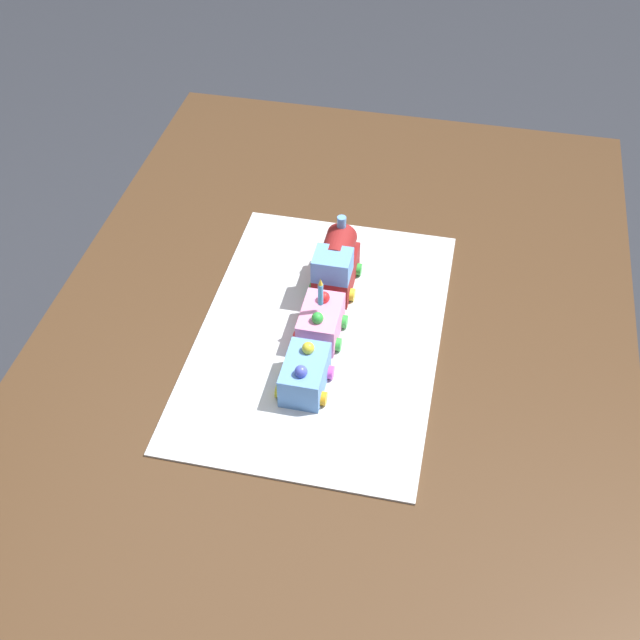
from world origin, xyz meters
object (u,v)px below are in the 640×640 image
(cake_car_gondola_sky_blue, at_px, (305,374))
(cake_car_flatbed_bubblegum, at_px, (321,322))
(cake_locomotive, at_px, (336,264))
(birthday_candle, at_px, (321,292))
(dining_table, at_px, (337,366))

(cake_car_gondola_sky_blue, bearing_deg, cake_car_flatbed_bubblegum, 180.00)
(cake_locomotive, distance_m, birthday_candle, 0.14)
(cake_locomotive, height_order, birthday_candle, birthday_candle)
(cake_car_gondola_sky_blue, height_order, birthday_candle, birthday_candle)
(cake_car_gondola_sky_blue, bearing_deg, cake_locomotive, 180.00)
(birthday_candle, bearing_deg, cake_locomotive, -180.00)
(dining_table, xyz_separation_m, cake_locomotive, (-0.09, -0.02, 0.16))
(dining_table, relative_size, cake_car_flatbed_bubblegum, 14.00)
(cake_locomotive, relative_size, cake_car_flatbed_bubblegum, 1.40)
(cake_locomotive, bearing_deg, cake_car_flatbed_bubblegum, -0.00)
(cake_locomotive, distance_m, cake_car_flatbed_bubblegum, 0.13)
(cake_locomotive, xyz_separation_m, birthday_candle, (0.13, 0.00, 0.05))
(dining_table, distance_m, cake_car_flatbed_bubblegum, 0.15)
(cake_car_gondola_sky_blue, relative_size, birthday_candle, 1.86)
(cake_car_flatbed_bubblegum, xyz_separation_m, cake_car_gondola_sky_blue, (0.12, 0.00, 0.00))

